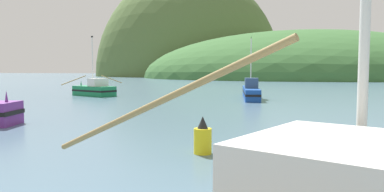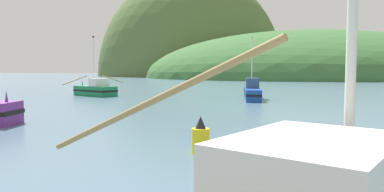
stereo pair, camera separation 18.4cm
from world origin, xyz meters
name	(u,v)px [view 2 (the right image)]	position (x,y,z in m)	size (l,w,h in m)	color
hill_far_right	(189,76)	(-42.55, 187.50, 0.00)	(95.45, 76.36, 107.06)	#516B38
hill_far_center	(303,78)	(13.03, 161.17, 0.00)	(131.39, 105.11, 38.04)	#386633
fishing_boat_blue	(252,92)	(2.51, 47.42, 0.81)	(3.19, 11.96, 7.29)	#19479E
fishing_boat_green	(96,90)	(-17.39, 46.43, 0.81)	(6.55, 8.55, 7.70)	#197A47
channel_buoy	(201,138)	(3.11, 18.10, 0.63)	(0.73, 0.73, 1.53)	yellow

